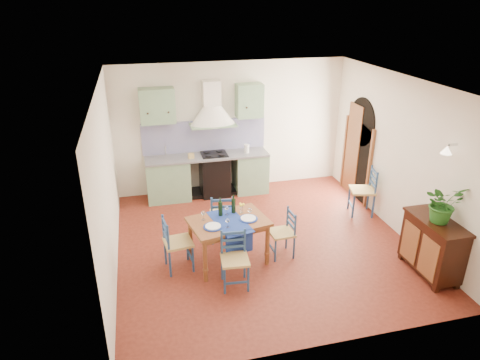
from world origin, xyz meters
name	(u,v)px	position (x,y,z in m)	size (l,w,h in m)	color
floor	(263,242)	(0.00, 0.00, 0.00)	(5.00, 5.00, 0.00)	#4D1810
back_wall	(212,147)	(-0.47, 2.29, 1.05)	(5.00, 0.96, 2.80)	silver
right_wall	(391,155)	(2.50, 0.28, 1.34)	(0.26, 5.00, 2.80)	silver
left_wall	(107,184)	(-2.50, 0.00, 1.40)	(0.04, 5.00, 2.80)	silver
ceiling	(267,83)	(0.00, 0.00, 2.80)	(5.00, 5.00, 0.01)	white
dining_table	(229,225)	(-0.71, -0.43, 0.68)	(1.34, 1.05, 1.08)	brown
chair_near	(235,259)	(-0.76, -1.03, 0.45)	(0.44, 0.44, 0.87)	navy
chair_far	(222,216)	(-0.68, 0.28, 0.47)	(0.48, 0.48, 0.91)	navy
chair_left	(176,243)	(-1.55, -0.42, 0.47)	(0.47, 0.47, 0.91)	navy
chair_right	(283,233)	(0.20, -0.45, 0.42)	(0.40, 0.40, 0.82)	navy
chair_spare	(364,191)	(2.23, 0.59, 0.50)	(0.55, 0.55, 0.96)	navy
sideboard	(432,245)	(2.26, -1.47, 0.51)	(0.50, 1.05, 0.94)	black
potted_plant	(443,203)	(2.27, -1.50, 1.23)	(0.54, 0.47, 0.60)	#21581B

